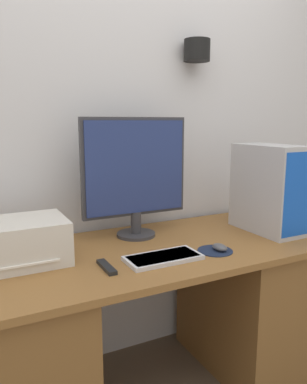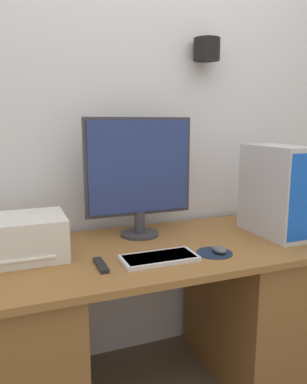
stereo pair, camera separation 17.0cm
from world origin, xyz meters
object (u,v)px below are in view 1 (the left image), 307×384
Objects in this scene: keyboard at (163,258)px; computer_tower at (269,189)px; printer at (17,242)px; monitor at (135,172)px; mouse at (220,247)px; remote_control at (107,267)px.

computer_tower is at bearing 10.37° from keyboard.
printer reaches higher than keyboard.
keyboard is 0.61m from printer.
keyboard is (-0.04, -0.37, -0.32)m from monitor.
printer is at bearing 174.79° from computer_tower.
mouse reaches higher than remote_control.
monitor is at bearing 121.89° from mouse.
monitor is 0.55m from mouse.
mouse is at bearing -58.11° from monitor.
computer_tower is 1.27m from printer.
monitor is at bearing 84.07° from keyboard.
remote_control is at bearing -129.27° from monitor.
keyboard is at bearing -169.63° from computer_tower.
remote_control is (-0.25, 0.02, -0.00)m from keyboard.
monitor reaches higher than remote_control.
printer is at bearing 156.24° from keyboard.
printer is (-0.55, 0.24, 0.08)m from keyboard.
remote_control is (-0.95, -0.11, -0.22)m from computer_tower.
remote_control is (-0.53, 0.04, -0.01)m from mouse.
mouse is (0.24, -0.39, -0.31)m from monitor.
monitor reaches higher than printer.
keyboard is at bearing -23.76° from printer.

